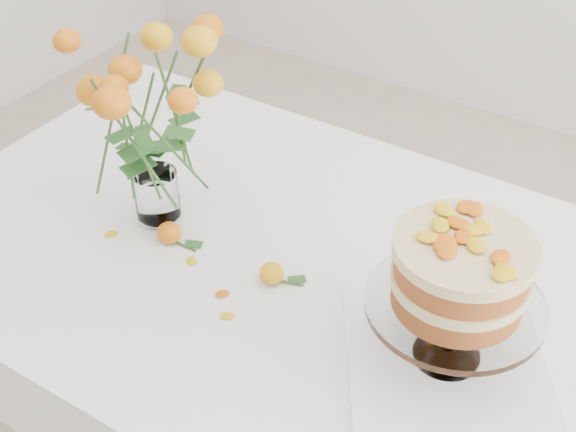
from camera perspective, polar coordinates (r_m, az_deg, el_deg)
name	(u,v)px	position (r m, az deg, el deg)	size (l,w,h in m)	color
table	(275,287)	(1.56, -0.90, -5.07)	(1.43, 0.93, 0.76)	tan
napkin	(445,358)	(1.34, 11.14, -9.88)	(0.32, 0.32, 0.01)	white
cake_stand	(459,279)	(1.22, 12.10, -4.43)	(0.28, 0.28, 0.25)	white
rose_vase	(146,106)	(1.47, -10.08, 7.72)	(0.37, 0.37, 0.44)	white
loose_rose_near	(272,273)	(1.44, -1.16, -4.10)	(0.08, 0.05, 0.04)	gold
loose_rose_far	(169,233)	(1.54, -8.43, -1.20)	(0.09, 0.05, 0.04)	orange
stray_petal_a	(191,261)	(1.50, -6.89, -3.21)	(0.03, 0.02, 0.00)	gold
stray_petal_b	(222,294)	(1.43, -4.71, -5.54)	(0.03, 0.02, 0.00)	gold
stray_petal_c	(227,316)	(1.39, -4.35, -7.11)	(0.03, 0.02, 0.00)	gold
stray_petal_d	(151,222)	(1.60, -9.73, -0.42)	(0.03, 0.02, 0.00)	gold
stray_petal_e	(111,234)	(1.59, -12.45, -1.26)	(0.03, 0.02, 0.00)	gold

